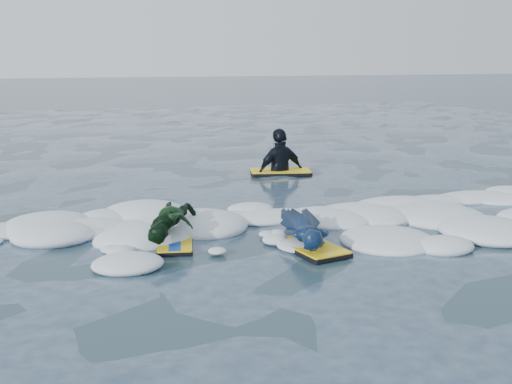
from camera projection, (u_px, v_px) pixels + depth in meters
ground at (194, 261)px, 7.13m from camera, size 120.00×120.00×0.00m
foam_band at (179, 236)px, 8.11m from camera, size 12.00×3.10×0.30m
prone_woman_unit at (305, 230)px, 7.66m from camera, size 0.76×1.52×0.37m
prone_child_unit at (172, 225)px, 7.76m from camera, size 0.98×1.27×0.44m
waiting_rider_unit at (280, 173)px, 12.27m from camera, size 1.26×0.85×1.73m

